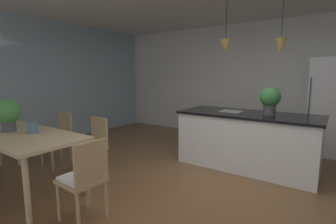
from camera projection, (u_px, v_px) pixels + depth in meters
ground_plane at (205, 198)px, 3.09m from camera, size 10.00×8.40×0.04m
wall_back_kitchen at (271, 82)px, 5.53m from camera, size 10.00×0.12×2.70m
window_wall_left_glazing at (31, 83)px, 5.17m from camera, size 0.06×8.40×2.70m
dining_table at (19, 138)px, 3.25m from camera, size 1.97×0.89×0.75m
chair_kitchen_end at (84, 177)px, 2.52m from camera, size 0.41×0.41×0.87m
chair_far_right at (92, 145)px, 3.69m from camera, size 0.43×0.43×0.87m
chair_far_left at (59, 136)px, 4.20m from camera, size 0.42×0.42×0.87m
kitchen_island at (247, 140)px, 4.04m from camera, size 2.17×0.92×0.91m
refrigerator at (330, 107)px, 4.62m from camera, size 0.71×0.67×1.83m
pendant_over_island_main at (226, 46)px, 4.05m from camera, size 0.17×0.17×0.83m
pendant_over_island_aux at (281, 46)px, 3.59m from camera, size 0.17×0.17×0.90m
potted_plant_on_island at (270, 99)px, 3.76m from camera, size 0.31×0.31×0.43m
potted_plant_on_table at (8, 113)px, 3.30m from camera, size 0.33×0.33×0.44m
vase_on_dining_table at (33, 128)px, 3.23m from camera, size 0.12×0.12×0.15m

